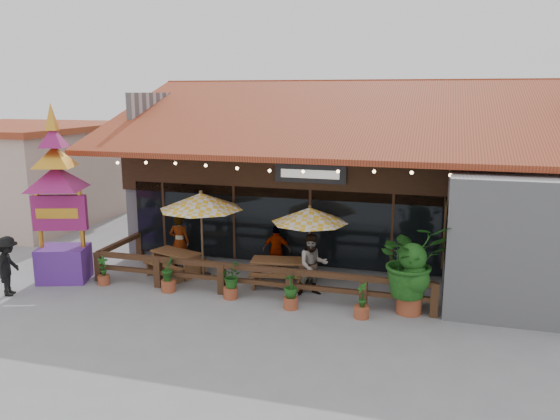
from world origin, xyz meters
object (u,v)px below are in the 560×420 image
(tropical_plant, at_px, (411,262))
(picnic_table_left, at_px, (176,259))
(pedestrian, at_px, (8,266))
(umbrella_left, at_px, (201,202))
(thai_sign_tower, at_px, (57,182))
(picnic_table_right, at_px, (279,268))
(umbrella_right, at_px, (310,215))

(tropical_plant, bearing_deg, picnic_table_left, 171.19)
(tropical_plant, xyz_separation_m, pedestrian, (-10.89, -1.80, -0.53))
(umbrella_left, height_order, thai_sign_tower, thai_sign_tower)
(picnic_table_left, relative_size, picnic_table_right, 1.06)
(picnic_table_right, height_order, tropical_plant, tropical_plant)
(picnic_table_right, distance_m, pedestrian, 7.63)
(pedestrian, bearing_deg, tropical_plant, -101.82)
(umbrella_left, bearing_deg, picnic_table_right, -0.17)
(umbrella_left, relative_size, thai_sign_tower, 0.52)
(picnic_table_left, distance_m, thai_sign_tower, 4.18)
(umbrella_right, distance_m, thai_sign_tower, 7.47)
(picnic_table_right, relative_size, thai_sign_tower, 0.31)
(umbrella_right, distance_m, picnic_table_left, 4.50)
(thai_sign_tower, bearing_deg, tropical_plant, 1.92)
(umbrella_right, bearing_deg, pedestrian, -157.78)
(pedestrian, bearing_deg, umbrella_left, -78.33)
(tropical_plant, relative_size, pedestrian, 1.42)
(umbrella_right, relative_size, picnic_table_left, 1.31)
(picnic_table_left, bearing_deg, umbrella_right, 4.24)
(umbrella_left, height_order, tropical_plant, umbrella_left)
(pedestrian, bearing_deg, umbrella_right, -88.99)
(umbrella_left, xyz_separation_m, picnic_table_left, (-0.88, -0.05, -1.87))
(umbrella_left, xyz_separation_m, thai_sign_tower, (-3.89, -1.50, 0.65))
(umbrella_left, distance_m, thai_sign_tower, 4.22)
(picnic_table_right, bearing_deg, umbrella_right, 17.36)
(pedestrian, bearing_deg, picnic_table_right, -88.41)
(pedestrian, bearing_deg, thai_sign_tower, -46.65)
(picnic_table_left, distance_m, picnic_table_right, 3.33)
(thai_sign_tower, bearing_deg, umbrella_right, 13.77)
(picnic_table_right, height_order, thai_sign_tower, thai_sign_tower)
(picnic_table_right, bearing_deg, thai_sign_tower, -166.72)
(thai_sign_tower, relative_size, pedestrian, 3.37)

